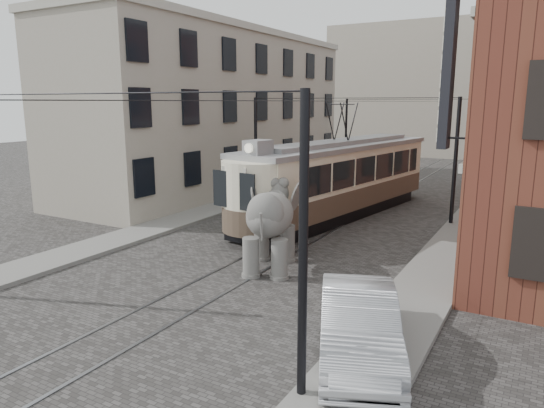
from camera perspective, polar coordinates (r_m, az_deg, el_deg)
The scene contains 10 objects.
ground at distance 20.87m, azimuth 2.72°, elevation -4.33°, with size 120.00×120.00×0.00m, color #484543.
tram_rails at distance 20.87m, azimuth 2.72°, elevation -4.30°, with size 1.54×80.00×0.02m, color slate, non-canonical shape.
sidewalk_right at distance 19.04m, azimuth 19.15°, elevation -6.34°, with size 2.00×60.00×0.15m, color slate.
sidewalk_left at distance 24.38m, azimuth -11.04°, elevation -2.00°, with size 2.00×60.00×0.15m, color slate.
stucco_building at distance 34.36m, azimuth -6.20°, elevation 10.38°, with size 7.00×24.00×10.00m, color #9E9683.
distant_block at distance 58.63m, azimuth 21.19°, elevation 12.16°, with size 28.00×10.00×14.00m, color #9E9683.
catenary at distance 24.86m, azimuth 7.61°, elevation 5.23°, with size 11.00×30.20×6.00m, color black, non-canonical shape.
tram at distance 25.08m, azimuth 7.92°, elevation 4.94°, with size 2.97×14.37×5.70m, color beige, non-canonical shape.
elephant at distance 17.16m, azimuth -0.23°, elevation -2.68°, with size 2.70×4.90×3.00m, color #5E5B57, non-canonical shape.
parked_car at distance 11.75m, azimuth 9.95°, elevation -13.48°, with size 1.70×4.84×1.59m, color #A7A7AB.
Camera 1 is at (9.03, -17.92, 5.77)m, focal length 32.60 mm.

